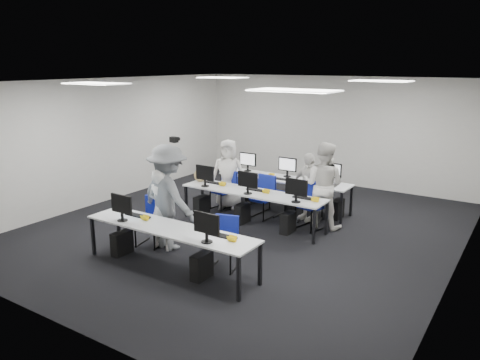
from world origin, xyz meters
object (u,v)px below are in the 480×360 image
Objects in this scene: chair_6 at (272,201)px; student_0 at (161,209)px; chair_0 at (151,230)px; chair_2 at (222,198)px; chair_5 at (236,195)px; student_2 at (228,174)px; chair_7 at (310,208)px; student_1 at (323,185)px; desk_mid at (252,194)px; photographer at (168,197)px; chair_3 at (261,206)px; desk_front at (170,230)px; chair_4 at (311,214)px; student_3 at (308,187)px; chair_1 at (224,252)px.

chair_6 is 0.62× the size of student_0.
chair_0 is 1.09× the size of chair_2.
chair_5 is 0.57× the size of student_2.
student_1 is at bearing -40.90° from chair_7.
student_2 is at bearing 146.71° from desk_mid.
chair_3 is at bearing -93.56° from photographer.
desk_mid is 1.33m from student_2.
chair_0 is 2.88m from chair_5.
photographer is (0.07, 0.11, 0.21)m from student_0.
desk_front is 1.64× the size of photographer.
chair_2 is at bearing 177.69° from chair_3.
chair_3 is at bearing -167.04° from chair_4.
student_3 reaches higher than chair_2.
photographer is (-1.91, -2.61, 0.07)m from student_1.
chair_0 is 0.56× the size of student_2.
chair_6 and chair_7 have the same top height.
chair_6 is at bearing 11.51° from chair_5.
student_3 is (0.84, 0.93, 0.07)m from desk_mid.
student_0 reaches higher than chair_0.
chair_6 is (1.15, 0.30, 0.04)m from chair_2.
chair_0 reaches higher than desk_front.
photographer reaches higher than chair_4.
chair_7 is (1.92, 0.01, 0.01)m from chair_5.
chair_0 is at bearing -104.18° from student_3.
photographer is (-0.64, 0.70, 0.29)m from desk_front.
photographer is (-0.56, -2.42, 0.71)m from chair_3.
desk_mid is (0.00, 2.60, 0.00)m from desk_front.
chair_1 is at bearing -70.87° from desk_mid.
photographer is (0.47, -2.63, 0.16)m from student_2.
chair_7 reaches higher than chair_3.
chair_1 is 0.95× the size of chair_5.
chair_3 is (-0.08, 0.52, -0.42)m from desk_mid.
chair_4 is at bearing 37.06° from chair_0.
student_3 is at bearing 137.54° from chair_4.
chair_3 is 1.51m from student_1.
chair_3 is 1.11m from student_3.
chair_5 is at bearing 71.22° from chair_2.
chair_1 is 1.52m from student_0.
student_1 reaches higher than chair_0.
student_3 is at bearing -117.94° from student_0.
chair_0 is 0.57m from student_0.
chair_4 is (2.15, 2.47, 0.01)m from chair_0.
photographer is (0.39, 0.08, 0.69)m from chair_0.
desk_mid is 1.35m from chair_7.
chair_4 is 0.47m from chair_7.
chair_4 is 1.02× the size of chair_5.
student_3 reaches higher than chair_4.
chair_2 is (-1.18, 3.18, -0.42)m from desk_front.
student_1 reaches higher than student_0.
student_0 reaches higher than desk_mid.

